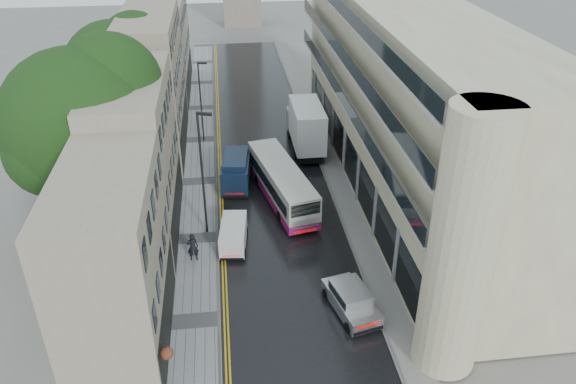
{
  "coord_description": "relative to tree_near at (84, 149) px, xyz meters",
  "views": [
    {
      "loc": [
        -3.59,
        -13.51,
        22.27
      ],
      "look_at": [
        0.3,
        18.0,
        4.05
      ],
      "focal_mm": 35.0,
      "sensor_mm": 36.0,
      "label": 1
    }
  ],
  "objects": [
    {
      "name": "white_lorry",
      "position": [
        15.05,
        10.82,
        -4.69
      ],
      "size": [
        2.58,
        8.53,
        4.48
      ],
      "primitive_type": null,
      "rotation": [
        0.0,
        0.0,
        -0.0
      ],
      "color": "white",
      "rests_on": "road"
    },
    {
      "name": "white_van",
      "position": [
        8.2,
        -3.1,
        -6.06
      ],
      "size": [
        2.06,
        3.98,
        1.73
      ],
      "primitive_type": null,
      "rotation": [
        0.0,
        0.0,
        -0.11
      ],
      "color": "silver",
      "rests_on": "road"
    },
    {
      "name": "old_shop_row",
      "position": [
        3.05,
        10.0,
        -0.95
      ],
      "size": [
        4.5,
        56.0,
        12.0
      ],
      "primitive_type": null,
      "color": "gray",
      "rests_on": "ground"
    },
    {
      "name": "cream_bus",
      "position": [
        12.55,
        0.69,
        -5.49
      ],
      "size": [
        4.48,
        10.79,
        2.87
      ],
      "primitive_type": null,
      "rotation": [
        0.0,
        0.0,
        0.2
      ],
      "color": "beige",
      "rests_on": "road"
    },
    {
      "name": "lamp_post_far",
      "position": [
        6.95,
        15.58,
        -3.09
      ],
      "size": [
        0.86,
        0.31,
        7.48
      ],
      "primitive_type": null,
      "rotation": [
        0.0,
        0.0,
        -0.15
      ],
      "color": "black",
      "rests_on": "left_sidewalk"
    },
    {
      "name": "modern_block",
      "position": [
        22.8,
        6.0,
        0.05
      ],
      "size": [
        8.0,
        40.0,
        14.0
      ],
      "primitive_type": null,
      "color": "beige",
      "rests_on": "ground"
    },
    {
      "name": "road",
      "position": [
        12.5,
        7.5,
        -6.94
      ],
      "size": [
        9.0,
        85.0,
        0.02
      ],
      "primitive_type": "cube",
      "color": "black",
      "rests_on": "ground"
    },
    {
      "name": "pedestrian",
      "position": [
        6.43,
        -3.29,
        -5.83
      ],
      "size": [
        0.75,
        0.52,
        2.0
      ],
      "primitive_type": "imported",
      "rotation": [
        0.0,
        0.0,
        3.2
      ],
      "color": "black",
      "rests_on": "left_sidewalk"
    },
    {
      "name": "tree_far",
      "position": [
        0.3,
        13.0,
        -0.72
      ],
      "size": [
        9.24,
        9.24,
        12.46
      ],
      "primitive_type": null,
      "color": "black",
      "rests_on": "ground"
    },
    {
      "name": "navy_van",
      "position": [
        8.5,
        5.12,
        -5.57
      ],
      "size": [
        2.72,
        5.52,
        2.71
      ],
      "primitive_type": null,
      "rotation": [
        0.0,
        0.0,
        -0.11
      ],
      "color": "black",
      "rests_on": "road"
    },
    {
      "name": "right_sidewalk",
      "position": [
        17.9,
        7.5,
        -6.89
      ],
      "size": [
        1.8,
        85.0,
        0.12
      ],
      "primitive_type": "cube",
      "color": "slate",
      "rests_on": "ground"
    },
    {
      "name": "lamp_post_near",
      "position": [
        7.28,
        -0.07,
        -2.33
      ],
      "size": [
        1.03,
        0.55,
        8.98
      ],
      "primitive_type": null,
      "rotation": [
        0.0,
        0.0,
        -0.34
      ],
      "color": "black",
      "rests_on": "left_sidewalk"
    },
    {
      "name": "silver_hatchback",
      "position": [
        15.07,
        -10.95,
        -6.11
      ],
      "size": [
        2.87,
        4.69,
        1.64
      ],
      "primitive_type": null,
      "rotation": [
        0.0,
        0.0,
        0.23
      ],
      "color": "silver",
      "rests_on": "road"
    },
    {
      "name": "left_sidewalk",
      "position": [
        6.65,
        7.5,
        -6.89
      ],
      "size": [
        2.7,
        85.0,
        0.12
      ],
      "primitive_type": "cube",
      "color": "gray",
      "rests_on": "ground"
    },
    {
      "name": "tree_near",
      "position": [
        0.0,
        0.0,
        0.0
      ],
      "size": [
        10.56,
        10.56,
        13.89
      ],
      "primitive_type": null,
      "color": "black",
      "rests_on": "ground"
    }
  ]
}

